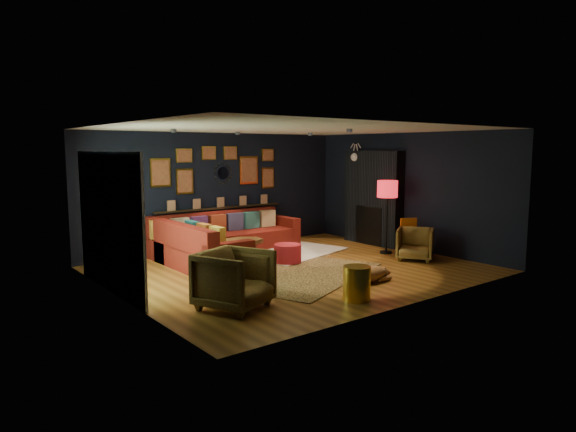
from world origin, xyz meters
TOP-DOWN VIEW (x-y plane):
  - floor at (0.00, 0.00)m, footprint 6.50×6.50m
  - room_walls at (0.00, 0.00)m, footprint 6.50×6.50m
  - sectional at (-0.61, 1.81)m, footprint 3.41×2.69m
  - ledge at (0.00, 2.68)m, footprint 3.20×0.12m
  - gallery_wall at (-0.01, 2.72)m, footprint 3.15×0.04m
  - sunburst_mirror at (0.10, 2.72)m, footprint 0.47×0.16m
  - fireplace at (3.09, 0.90)m, footprint 0.31×1.60m
  - deer_head at (3.14, 1.40)m, footprint 0.50×0.28m
  - sliding_door at (-3.22, 0.60)m, footprint 0.06×2.80m
  - ceiling_spots at (-0.00, 0.80)m, footprint 3.30×2.50m
  - shag_rug at (0.88, 1.30)m, footprint 2.65×2.21m
  - leopard_rug at (-0.20, -0.30)m, footprint 3.61×3.14m
  - coffee_table at (-0.35, 1.20)m, footprint 0.99×0.87m
  - pouf at (0.20, 0.46)m, footprint 0.54×0.54m
  - armchair_left at (-2.15, -1.34)m, footprint 1.14×1.12m
  - armchair_right at (2.45, -0.85)m, footprint 0.93×0.94m
  - gold_stool at (-0.50, -2.12)m, footprint 0.41×0.41m
  - orange_chair at (2.78, -0.47)m, footprint 0.49×0.49m
  - floor_lamp at (2.50, -0.05)m, footprint 0.43×0.43m
  - dog at (0.35, -1.51)m, footprint 1.20×0.67m

SIDE VIEW (x-z plane):
  - floor at x=0.00m, z-range 0.00..0.00m
  - leopard_rug at x=-0.20m, z-range 0.00..0.02m
  - shag_rug at x=0.88m, z-range 0.00..0.03m
  - dog at x=0.35m, z-range 0.02..0.38m
  - pouf at x=0.20m, z-range 0.03..0.38m
  - gold_stool at x=-0.50m, z-range 0.00..0.51m
  - sectional at x=-0.61m, z-range -0.11..0.75m
  - armchair_right at x=2.45m, z-range 0.00..0.72m
  - coffee_table at x=-0.35m, z-range 0.16..0.57m
  - orange_chair at x=2.78m, z-range 0.07..0.85m
  - armchair_left at x=-2.15m, z-range 0.00..0.91m
  - ledge at x=0.00m, z-range 0.90..0.94m
  - fireplace at x=3.09m, z-range -0.08..2.12m
  - sliding_door at x=-3.22m, z-range 0.00..2.20m
  - floor_lamp at x=2.50m, z-range 0.53..2.11m
  - room_walls at x=0.00m, z-range -1.66..4.84m
  - sunburst_mirror at x=0.10m, z-range 1.46..1.93m
  - gallery_wall at x=-0.01m, z-range 1.30..2.32m
  - deer_head at x=3.14m, z-range 1.83..2.28m
  - ceiling_spots at x=0.00m, z-range 2.53..2.59m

